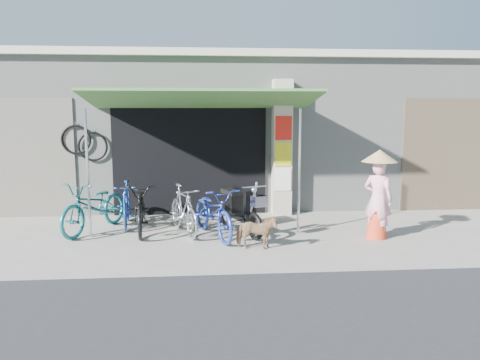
{
  "coord_description": "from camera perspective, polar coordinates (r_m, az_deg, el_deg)",
  "views": [
    {
      "loc": [
        -0.91,
        -7.87,
        2.31
      ],
      "look_at": [
        -0.2,
        1.0,
        1.0
      ],
      "focal_mm": 35.0,
      "sensor_mm": 36.0,
      "label": 1
    }
  ],
  "objects": [
    {
      "name": "bike_blue",
      "position": [
        9.74,
        -13.66,
        -2.87
      ],
      "size": [
        0.57,
        1.53,
        0.9
      ],
      "primitive_type": "imported",
      "rotation": [
        0.0,
        0.0,
        0.1
      ],
      "color": "#204192",
      "rests_on": "ground"
    },
    {
      "name": "bike_navy",
      "position": [
        8.65,
        -3.26,
        -3.9
      ],
      "size": [
        1.19,
        1.91,
        0.95
      ],
      "primitive_type": "imported",
      "rotation": [
        0.0,
        0.0,
        0.34
      ],
      "color": "#22399E",
      "rests_on": "ground"
    },
    {
      "name": "bike_teal",
      "position": [
        9.44,
        -17.26,
        -3.04
      ],
      "size": [
        1.4,
        2.02,
        1.01
      ],
      "primitive_type": "imported",
      "rotation": [
        0.0,
        0.0,
        -0.42
      ],
      "color": "#176669",
      "rests_on": "ground"
    },
    {
      "name": "moped",
      "position": [
        8.98,
        -0.23,
        -3.56
      ],
      "size": [
        0.84,
        1.67,
        0.99
      ],
      "rotation": [
        0.0,
        0.0,
        0.39
      ],
      "color": "black",
      "rests_on": "ground"
    },
    {
      "name": "shop_pillar",
      "position": [
        10.49,
        5.1,
        3.9
      ],
      "size": [
        0.42,
        0.44,
        3.0
      ],
      "color": "beige",
      "rests_on": "ground"
    },
    {
      "name": "bicycle_shop",
      "position": [
        13.0,
        -0.59,
        6.27
      ],
      "size": [
        12.3,
        5.3,
        3.66
      ],
      "color": "#969A93",
      "rests_on": "ground"
    },
    {
      "name": "nun",
      "position": [
        8.86,
        16.48,
        -1.68
      ],
      "size": [
        0.64,
        0.64,
        1.63
      ],
      "rotation": [
        0.0,
        0.0,
        2.45
      ],
      "color": "#FFABBC",
      "rests_on": "ground"
    },
    {
      "name": "ground",
      "position": [
        8.25,
        1.96,
        -7.89
      ],
      "size": [
        80.0,
        80.0,
        0.0
      ],
      "primitive_type": "plane",
      "color": "gray",
      "rests_on": "ground"
    },
    {
      "name": "neighbour_right",
      "position": [
        12.05,
        24.83,
        2.79
      ],
      "size": [
        2.6,
        0.06,
        2.6
      ],
      "primitive_type": "cube",
      "color": "brown",
      "rests_on": "ground"
    },
    {
      "name": "bike_silver",
      "position": [
        8.93,
        -6.93,
        -3.6
      ],
      "size": [
        0.93,
        1.61,
        0.93
      ],
      "primitive_type": "imported",
      "rotation": [
        0.0,
        0.0,
        0.34
      ],
      "color": "#B7B6BB",
      "rests_on": "ground"
    },
    {
      "name": "bike_black",
      "position": [
        9.21,
        -11.94,
        -3.21
      ],
      "size": [
        0.84,
        1.92,
        0.98
      ],
      "primitive_type": "imported",
      "rotation": [
        0.0,
        0.0,
        0.11
      ],
      "color": "black",
      "rests_on": "ground"
    },
    {
      "name": "neighbour_left",
      "position": [
        11.27,
        -25.86,
        2.4
      ],
      "size": [
        2.6,
        0.06,
        2.6
      ],
      "primitive_type": "cube",
      "color": "#6B665B",
      "rests_on": "ground"
    },
    {
      "name": "awning",
      "position": [
        9.5,
        -4.61,
        9.58
      ],
      "size": [
        4.6,
        1.88,
        2.72
      ],
      "color": "#3C6E31",
      "rests_on": "ground"
    },
    {
      "name": "street_dog",
      "position": [
        7.91,
        1.99,
        -6.38
      ],
      "size": [
        0.74,
        0.43,
        0.59
      ],
      "primitive_type": "imported",
      "rotation": [
        0.0,
        0.0,
        1.41
      ],
      "color": "tan",
      "rests_on": "ground"
    }
  ]
}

